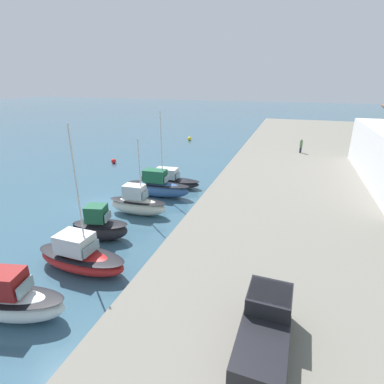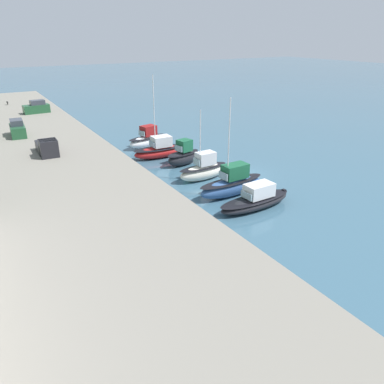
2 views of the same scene
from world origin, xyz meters
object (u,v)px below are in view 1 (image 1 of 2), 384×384
at_px(moored_boat_1, 158,187).
at_px(moored_boat_4, 80,257).
at_px(pickup_truck_0, 265,326).
at_px(mooring_buoy_0, 189,139).
at_px(moored_boat_5, 13,301).
at_px(moored_boat_0, 169,180).
at_px(person_on_quay, 301,146).
at_px(moored_boat_3, 100,227).
at_px(moored_boat_2, 137,204).
at_px(mooring_buoy_1, 114,161).

height_order(moored_boat_1, moored_boat_4, moored_boat_4).
bearing_deg(pickup_truck_0, mooring_buoy_0, 114.39).
xyz_separation_m(moored_boat_1, moored_boat_5, (18.75, 0.18, -0.06)).
xyz_separation_m(moored_boat_0, person_on_quay, (-17.25, 14.80, 1.70)).
relative_size(moored_boat_4, pickup_truck_0, 2.05).
distance_m(moored_boat_3, mooring_buoy_0, 41.96).
xyz_separation_m(moored_boat_0, moored_boat_2, (8.22, 0.20, 0.30)).
bearing_deg(mooring_buoy_1, moored_boat_0, 59.75).
xyz_separation_m(moored_boat_3, mooring_buoy_1, (-20.46, -11.76, -0.73)).
relative_size(moored_boat_4, mooring_buoy_1, 13.36).
height_order(moored_boat_3, mooring_buoy_1, moored_boat_3).
bearing_deg(moored_boat_1, moored_boat_3, -5.22).
bearing_deg(person_on_quay, mooring_buoy_1, -69.18).
xyz_separation_m(moored_boat_3, mooring_buoy_0, (-41.41, -6.72, -0.70)).
bearing_deg(moored_boat_3, moored_boat_1, 164.37).
distance_m(moored_boat_2, person_on_quay, 29.39).
distance_m(moored_boat_1, mooring_buoy_1, 16.04).
xyz_separation_m(moored_boat_4, mooring_buoy_1, (-24.38, -12.89, -0.61)).
height_order(moored_boat_1, pickup_truck_0, moored_boat_1).
bearing_deg(moored_boat_3, moored_boat_4, 2.96).
bearing_deg(mooring_buoy_0, person_on_quay, 63.82).
bearing_deg(pickup_truck_0, mooring_buoy_1, 134.06).
bearing_deg(moored_boat_5, moored_boat_3, 171.36).
height_order(moored_boat_0, moored_boat_1, moored_boat_1).
relative_size(moored_boat_2, moored_boat_3, 1.56).
xyz_separation_m(moored_boat_2, mooring_buoy_0, (-36.20, -7.23, -0.70)).
bearing_deg(moored_boat_3, mooring_buoy_0, 176.00).
xyz_separation_m(moored_boat_0, mooring_buoy_0, (-27.98, -7.03, -0.40)).
xyz_separation_m(pickup_truck_0, mooring_buoy_0, (-48.83, -20.16, -1.81)).
distance_m(moored_boat_1, mooring_buoy_0, 32.17).
distance_m(moored_boat_5, person_on_quay, 41.99).
relative_size(moored_boat_1, mooring_buoy_1, 12.43).
relative_size(moored_boat_3, moored_boat_4, 0.48).
height_order(moored_boat_4, pickup_truck_0, moored_boat_4).
height_order(moored_boat_3, mooring_buoy_0, moored_boat_3).
xyz_separation_m(pickup_truck_0, mooring_buoy_1, (-27.89, -25.20, -1.84)).
relative_size(pickup_truck_0, mooring_buoy_1, 6.53).
xyz_separation_m(moored_boat_3, person_on_quay, (-30.68, 15.11, 1.40)).
relative_size(pickup_truck_0, mooring_buoy_0, 6.03).
xyz_separation_m(moored_boat_2, moored_boat_4, (9.12, 0.62, -0.12)).
bearing_deg(person_on_quay, moored_boat_0, -40.63).
bearing_deg(moored_boat_2, moored_boat_3, -8.24).
bearing_deg(moored_boat_3, pickup_truck_0, 47.88).
bearing_deg(mooring_buoy_1, moored_boat_4, 27.87).
height_order(moored_boat_3, moored_boat_5, moored_boat_3).
height_order(moored_boat_1, person_on_quay, moored_boat_1).
height_order(moored_boat_5, mooring_buoy_0, moored_boat_5).
height_order(moored_boat_4, person_on_quay, moored_boat_4).
distance_m(moored_boat_0, pickup_truck_0, 24.68).
relative_size(moored_boat_4, mooring_buoy_0, 12.34).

